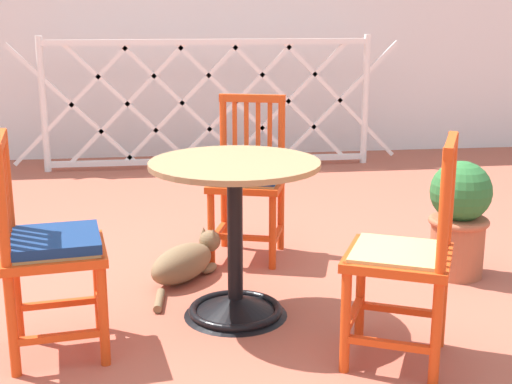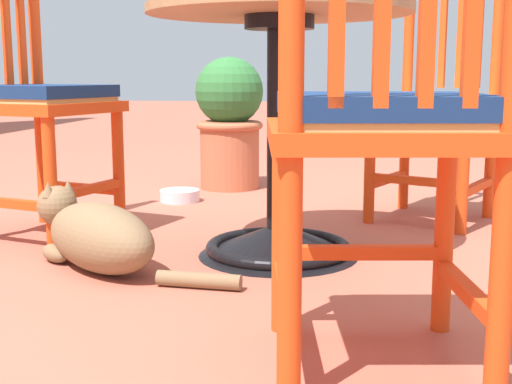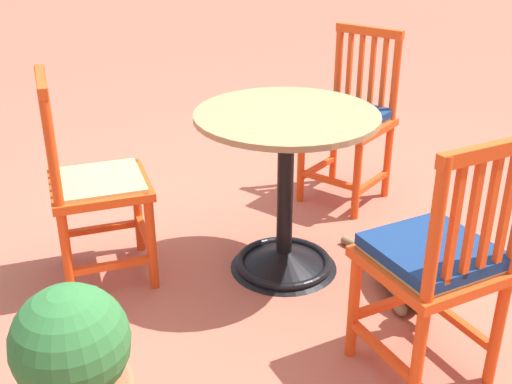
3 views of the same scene
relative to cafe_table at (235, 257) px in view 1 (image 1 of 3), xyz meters
name	(u,v)px [view 1 (image 1 of 3)]	position (x,y,z in m)	size (l,w,h in m)	color
ground_plane	(228,318)	(-0.04, -0.03, -0.28)	(24.00, 24.00, 0.00)	#AD5642
building_wall_backdrop	(186,8)	(-0.04, 3.92, 1.12)	(10.00, 0.20, 2.80)	white
lattice_fence_panel	(209,102)	(0.11, 3.26, 0.30)	(3.44, 0.06, 1.17)	white
cafe_table	(235,257)	(0.00, 0.00, 0.00)	(0.76, 0.76, 0.73)	black
orange_chair_facing_out	(248,180)	(0.16, 0.81, 0.16)	(0.50, 0.50, 0.91)	#D64214
orange_chair_near_fence	(49,249)	(-0.78, -0.26, 0.16)	(0.45, 0.45, 0.91)	#D64214
orange_chair_tucked_in	(406,258)	(0.62, -0.52, 0.15)	(0.53, 0.53, 0.91)	#D64214
tabby_cat	(187,261)	(-0.21, 0.50, -0.19)	(0.44, 0.67, 0.23)	brown
terracotta_planter	(459,216)	(1.22, 0.36, 0.04)	(0.32, 0.32, 0.62)	#B25B3D
pet_water_bowl	(378,264)	(0.84, 0.51, -0.26)	(0.17, 0.17, 0.05)	silver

